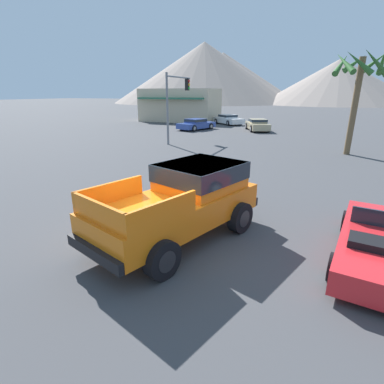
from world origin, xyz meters
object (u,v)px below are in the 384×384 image
object	(u,v)px
traffic_light_main	(177,94)
parked_car_white	(228,119)
orange_pickup_truck	(185,198)
palm_tree_tall	(359,76)
parked_car_tan	(257,125)
parked_car_blue	(196,124)

from	to	relation	value
traffic_light_main	parked_car_white	bearing A→B (deg)	1.01
orange_pickup_truck	palm_tree_tall	bearing A→B (deg)	90.00
parked_car_tan	parked_car_blue	bearing A→B (deg)	171.35
palm_tree_tall	orange_pickup_truck	bearing A→B (deg)	-108.35
orange_pickup_truck	palm_tree_tall	world-z (taller)	palm_tree_tall
parked_car_white	palm_tree_tall	bearing A→B (deg)	79.64
parked_car_blue	traffic_light_main	distance (m)	8.61
orange_pickup_truck	traffic_light_main	world-z (taller)	traffic_light_main
parked_car_tan	traffic_light_main	bearing A→B (deg)	-138.50
parked_car_blue	parked_car_white	bearing A→B (deg)	98.03
parked_car_tan	palm_tree_tall	size ratio (longest dim) A/B	0.75
traffic_light_main	palm_tree_tall	world-z (taller)	palm_tree_tall
parked_car_white	traffic_light_main	world-z (taller)	traffic_light_main
parked_car_blue	palm_tree_tall	world-z (taller)	palm_tree_tall
parked_car_tan	orange_pickup_truck	bearing A→B (deg)	-106.70
traffic_light_main	palm_tree_tall	distance (m)	12.18
parked_car_blue	palm_tree_tall	bearing A→B (deg)	-11.88
orange_pickup_truck	traffic_light_main	xyz separation A→B (m)	(-7.42, 14.88, 2.51)
parked_car_white	parked_car_tan	size ratio (longest dim) A/B	1.01
parked_car_tan	traffic_light_main	world-z (taller)	traffic_light_main
traffic_light_main	parked_car_blue	bearing A→B (deg)	12.12
orange_pickup_truck	parked_car_white	xyz separation A→B (m)	(-7.68, 29.54, -0.48)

